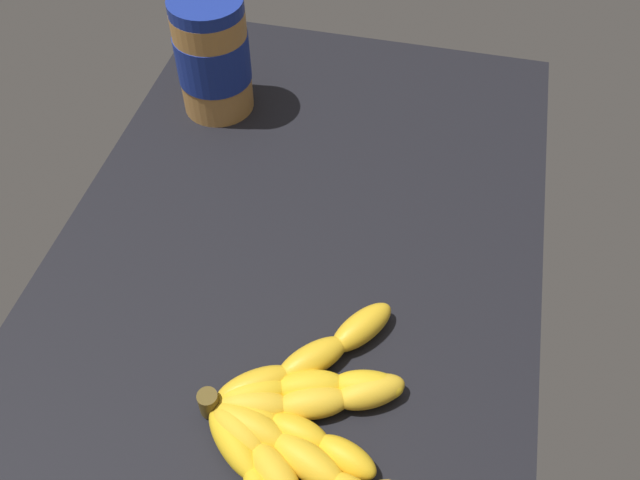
% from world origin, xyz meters
% --- Properties ---
extents(ground_plane, '(0.93, 0.56, 0.03)m').
position_xyz_m(ground_plane, '(0.00, 0.00, -0.02)').
color(ground_plane, black).
extents(banana_bunch, '(0.34, 0.22, 0.03)m').
position_xyz_m(banana_bunch, '(0.20, 0.06, 0.02)').
color(banana_bunch, yellow).
rests_on(banana_bunch, ground_plane).
extents(peanut_butter_jar, '(0.10, 0.10, 0.17)m').
position_xyz_m(peanut_butter_jar, '(-0.26, -0.17, 0.08)').
color(peanut_butter_jar, '#BF8442').
rests_on(peanut_butter_jar, ground_plane).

